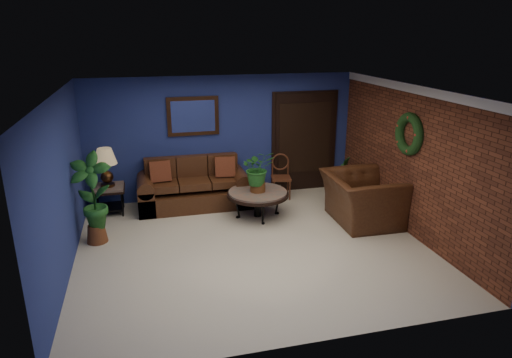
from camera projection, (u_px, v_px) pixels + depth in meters
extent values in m
plane|color=beige|center=(252.00, 246.00, 7.40)|extent=(5.50, 5.50, 0.00)
cube|color=navy|center=(223.00, 137.00, 9.32)|extent=(5.50, 0.04, 2.50)
cube|color=navy|center=(61.00, 187.00, 6.37)|extent=(0.04, 5.00, 2.50)
cube|color=brown|center=(411.00, 161.00, 7.66)|extent=(0.04, 5.00, 2.50)
cube|color=white|center=(252.00, 91.00, 6.62)|extent=(5.50, 5.00, 0.02)
cube|color=white|center=(417.00, 90.00, 7.28)|extent=(0.03, 5.00, 0.14)
cube|color=#412513|center=(193.00, 116.00, 8.99)|extent=(1.02, 0.06, 0.77)
cube|color=black|center=(304.00, 142.00, 9.76)|extent=(1.44, 0.06, 2.18)
torus|color=black|center=(409.00, 134.00, 7.55)|extent=(0.16, 0.72, 0.72)
cube|color=#462814|center=(194.00, 198.00, 9.03)|extent=(2.16, 0.93, 0.35)
cube|color=#462814|center=(192.00, 177.00, 9.24)|extent=(1.84, 0.25, 0.88)
cube|color=#462814|center=(162.00, 186.00, 8.73)|extent=(0.59, 0.64, 0.14)
cube|color=#462814|center=(194.00, 183.00, 8.87)|extent=(0.59, 0.64, 0.14)
cube|color=#462814|center=(225.00, 181.00, 9.01)|extent=(0.59, 0.64, 0.14)
cube|color=#462814|center=(146.00, 199.00, 8.79)|extent=(0.31, 0.93, 0.49)
cube|color=#462814|center=(240.00, 191.00, 9.22)|extent=(0.31, 0.93, 0.49)
cube|color=maroon|center=(160.00, 172.00, 8.68)|extent=(0.39, 0.12, 0.39)
cube|color=maroon|center=(225.00, 167.00, 8.97)|extent=(0.39, 0.12, 0.39)
cylinder|color=#56514B|center=(258.00, 193.00, 8.45)|extent=(1.09, 1.09, 0.05)
cylinder|color=black|center=(258.00, 194.00, 8.46)|extent=(1.15, 1.15, 0.05)
cylinder|color=black|center=(258.00, 205.00, 8.53)|extent=(0.14, 0.14, 0.44)
cube|color=#56514B|center=(108.00, 187.00, 8.59)|extent=(0.56, 0.56, 0.05)
cube|color=black|center=(108.00, 189.00, 8.60)|extent=(0.59, 0.59, 0.04)
cube|color=black|center=(110.00, 207.00, 8.72)|extent=(0.50, 0.50, 0.03)
cylinder|color=black|center=(96.00, 206.00, 8.40)|extent=(0.03, 0.03, 0.52)
cylinder|color=black|center=(122.00, 203.00, 8.51)|extent=(0.03, 0.03, 0.52)
cylinder|color=black|center=(98.00, 197.00, 8.83)|extent=(0.03, 0.03, 0.52)
cylinder|color=black|center=(123.00, 195.00, 8.94)|extent=(0.03, 0.03, 0.52)
cylinder|color=#412513|center=(108.00, 185.00, 8.58)|extent=(0.25, 0.25, 0.05)
sphere|color=#412513|center=(107.00, 178.00, 8.54)|extent=(0.23, 0.23, 0.23)
cylinder|color=#412513|center=(106.00, 169.00, 8.48)|extent=(0.03, 0.03, 0.30)
cone|color=#A1875B|center=(105.00, 158.00, 8.41)|extent=(0.42, 0.42, 0.30)
cube|color=#5B2D1A|center=(281.00, 178.00, 9.42)|extent=(0.45, 0.45, 0.04)
torus|color=#5B2D1A|center=(280.00, 162.00, 9.49)|extent=(0.36, 0.10, 0.36)
cylinder|color=#5B2D1A|center=(274.00, 191.00, 9.32)|extent=(0.03, 0.03, 0.41)
cylinder|color=#5B2D1A|center=(290.00, 191.00, 9.34)|extent=(0.03, 0.03, 0.41)
cylinder|color=#5B2D1A|center=(272.00, 186.00, 9.63)|extent=(0.03, 0.03, 0.41)
cylinder|color=#5B2D1A|center=(288.00, 186.00, 9.65)|extent=(0.03, 0.03, 0.41)
imported|color=#462814|center=(361.00, 199.00, 8.23)|extent=(1.22, 1.39, 0.88)
cylinder|color=#5F2F17|center=(258.00, 187.00, 8.42)|extent=(0.28, 0.28, 0.18)
imported|color=#19521A|center=(258.00, 168.00, 8.30)|extent=(0.59, 0.52, 0.65)
cylinder|color=#5F2F17|center=(340.00, 191.00, 9.61)|extent=(0.26, 0.26, 0.20)
imported|color=#19521A|center=(341.00, 173.00, 9.48)|extent=(0.45, 0.39, 0.72)
cylinder|color=brown|center=(97.00, 233.00, 7.51)|extent=(0.34, 0.34, 0.30)
imported|color=#19521A|center=(92.00, 192.00, 7.28)|extent=(0.76, 0.62, 1.26)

